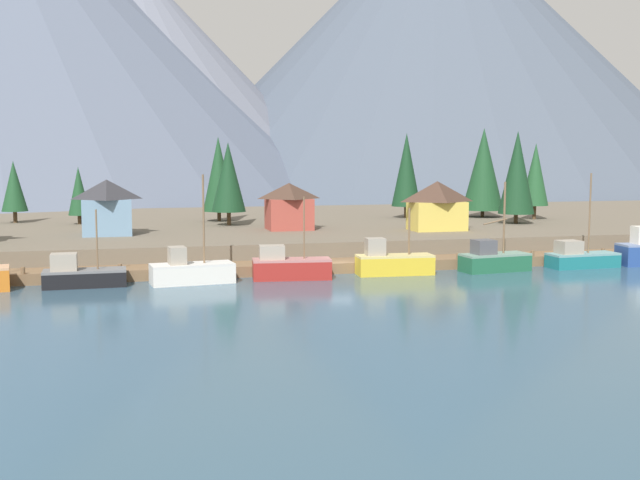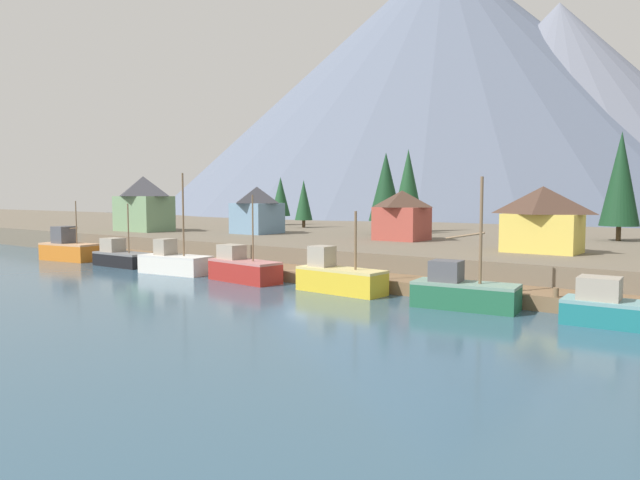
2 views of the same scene
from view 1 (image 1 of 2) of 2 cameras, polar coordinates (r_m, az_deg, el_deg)
The scene contains 22 objects.
ground_plane at distance 91.68m, azimuth -1.81°, elevation -0.98°, with size 400.00×400.00×1.00m, color #335166.
dock at distance 74.19m, azimuth 1.11°, elevation -1.92°, with size 80.00×4.00×1.60m.
shoreline_bank at distance 103.19m, azimuth -3.21°, elevation 0.79°, with size 400.00×56.00×2.50m, color #665B4C.
mountain_central_peak at distance 206.96m, azimuth -13.60°, elevation 11.50°, with size 117.90×117.90×61.22m, color slate.
mountain_east_peak at distance 231.07m, azimuth 8.54°, elevation 13.73°, with size 166.26×166.26×82.85m, color #475160.
fishing_boat_black at distance 68.30m, azimuth -17.21°, elevation -2.50°, with size 6.83×2.75×6.53m.
fishing_boat_white at distance 67.91m, azimuth -9.52°, elevation -2.29°, with size 7.37×3.58×9.43m.
fishing_boat_red at distance 69.29m, azimuth -2.28°, elevation -1.99°, with size 7.21×3.32×7.41m.
fishing_boat_yellow at distance 72.12m, azimuth 5.38°, elevation -1.66°, with size 7.23×2.85×6.21m.
fishing_boat_green at distance 75.75m, azimuth 12.69°, elevation -1.44°, with size 6.96×3.39×8.56m.
fishing_boat_teal at distance 80.66m, azimuth 18.68°, elevation -1.24°, with size 7.22×2.93×9.33m.
house_blue at distance 86.53m, azimuth -15.45°, elevation 2.39°, with size 5.36×5.32×5.98m.
house_yellow at distance 89.50m, azimuth 8.64°, elevation 2.56°, with size 6.36×4.22×5.64m.
house_red at distance 89.49m, azimuth -2.30°, elevation 2.54°, with size 5.30×4.60×5.40m.
conifer_near_left at distance 110.00m, azimuth 11.98°, elevation 5.14°, with size 5.70×5.70×12.35m.
conifer_near_right at distance 100.39m, azimuth 14.35°, elevation 4.86°, with size 4.53×4.53×11.65m.
conifer_mid_left at distance 101.71m, azimuth -7.50°, elevation 4.85°, with size 4.20×4.20×11.01m.
conifer_mid_right at distance 100.95m, azimuth -17.39°, elevation 3.47°, with size 2.68×2.68×7.18m.
conifer_back_left at distance 105.82m, azimuth -21.68°, elevation 3.71°, with size 3.23×3.23×7.89m.
conifer_back_right at distance 107.89m, azimuth 15.62°, elevation 4.67°, with size 3.62×3.62×10.19m.
conifer_centre at distance 95.21m, azimuth -6.79°, elevation 4.63°, with size 4.20×4.20×10.18m.
conifer_far_left at distance 107.04m, azimuth 6.40°, elevation 5.18°, with size 4.00×4.00×11.65m.
Camera 1 is at (-19.03, -68.94, 11.02)m, focal length 43.32 mm.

